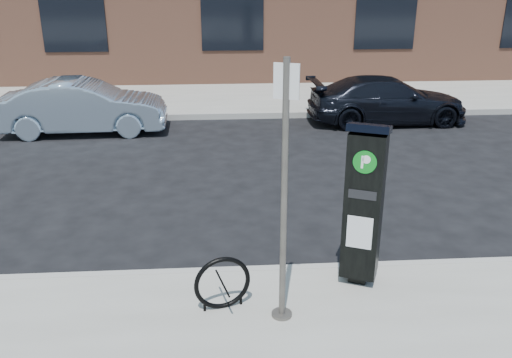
{
  "coord_description": "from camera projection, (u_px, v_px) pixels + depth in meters",
  "views": [
    {
      "loc": [
        -0.47,
        -6.03,
        3.7
      ],
      "look_at": [
        -0.03,
        0.5,
        1.17
      ],
      "focal_mm": 38.0,
      "sensor_mm": 36.0,
      "label": 1
    }
  ],
  "objects": [
    {
      "name": "bike_rack",
      "position": [
        222.0,
        283.0,
        5.99
      ],
      "size": [
        0.64,
        0.21,
        0.64
      ],
      "rotation": [
        0.0,
        0.0,
        0.25
      ],
      "color": "black",
      "rests_on": "sidewalk_near"
    },
    {
      "name": "ground",
      "position": [
        261.0,
        277.0,
        6.98
      ],
      "size": [
        120.0,
        120.0,
        0.0
      ],
      "primitive_type": "plane",
      "color": "black",
      "rests_on": "ground"
    },
    {
      "name": "curb_far",
      "position": [
        238.0,
        116.0,
        14.42
      ],
      "size": [
        60.0,
        0.12,
        0.16
      ],
      "primitive_type": "cube",
      "color": "#9E9B93",
      "rests_on": "ground"
    },
    {
      "name": "parking_kiosk",
      "position": [
        364.0,
        203.0,
        6.28
      ],
      "size": [
        0.58,
        0.56,
        2.01
      ],
      "rotation": [
        0.0,
        0.0,
        -0.41
      ],
      "color": "black",
      "rests_on": "sidewalk_near"
    },
    {
      "name": "car_silver",
      "position": [
        84.0,
        107.0,
        12.99
      ],
      "size": [
        3.94,
        1.5,
        1.28
      ],
      "primitive_type": "imported",
      "rotation": [
        0.0,
        0.0,
        1.61
      ],
      "color": "#A0B7CB",
      "rests_on": "ground"
    },
    {
      "name": "curb_near",
      "position": [
        261.0,
        273.0,
        6.93
      ],
      "size": [
        60.0,
        0.12,
        0.16
      ],
      "primitive_type": "cube",
      "color": "#9E9B93",
      "rests_on": "ground"
    },
    {
      "name": "car_dark",
      "position": [
        387.0,
        100.0,
        13.9
      ],
      "size": [
        4.1,
        1.77,
        1.18
      ],
      "primitive_type": "imported",
      "rotation": [
        0.0,
        0.0,
        1.6
      ],
      "color": "black",
      "rests_on": "ground"
    },
    {
      "name": "sidewalk_far",
      "position": [
        232.0,
        75.0,
        19.98
      ],
      "size": [
        60.0,
        12.0,
        0.15
      ],
      "primitive_type": "cube",
      "color": "gray",
      "rests_on": "ground"
    },
    {
      "name": "sign_pole",
      "position": [
        284.0,
        199.0,
        5.46
      ],
      "size": [
        0.24,
        0.22,
        2.81
      ],
      "rotation": [
        0.0,
        0.0,
        -0.37
      ],
      "color": "#56504C",
      "rests_on": "sidewalk_near"
    }
  ]
}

